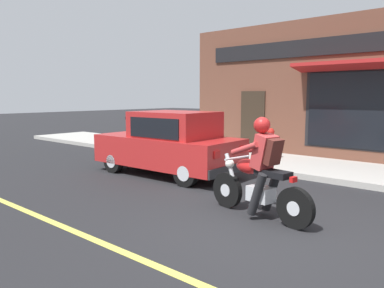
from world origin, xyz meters
The scene contains 8 objects.
ground_plane centered at (0.00, 0.00, 0.00)m, with size 80.00×80.00×0.00m, color black.
sidewalk_curb centered at (4.84, 3.00, 0.07)m, with size 2.60×22.00×0.14m, color #ADAAA3.
lane_stripe centered at (-1.80, 3.00, 0.00)m, with size 0.12×19.80×0.01m, color #D1C64C.
storefront_building centered at (6.37, 1.15, 2.11)m, with size 1.25×10.23×4.20m.
motorcycle_with_rider centered at (0.51, 0.42, 0.68)m, with size 0.65×2.01×1.62m.
car_hatchback centered at (1.95, 3.83, 0.77)m, with size 1.75×3.83×1.57m.
fire_hydrant centered at (4.99, 2.70, 0.57)m, with size 0.36×0.24×0.88m.
traffic_cone centered at (4.75, 5.55, 0.43)m, with size 0.36×0.36×0.60m.
Camera 1 is at (-4.63, -2.57, 1.95)m, focal length 35.00 mm.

